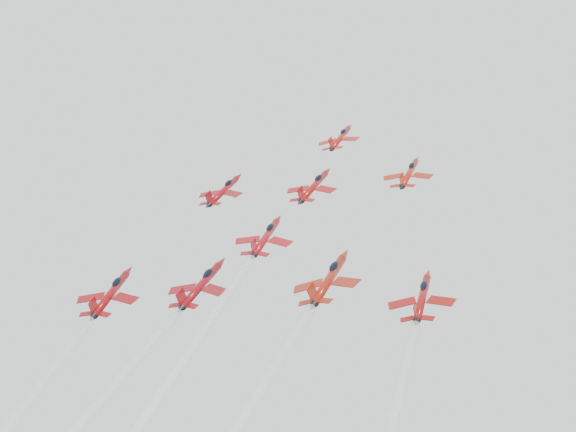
% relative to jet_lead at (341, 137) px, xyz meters
% --- Properties ---
extents(jet_lead, '(8.78, 10.61, 8.61)m').
position_rel_jet_lead_xyz_m(jet_lead, '(0.00, 0.00, 0.00)').
color(jet_lead, '#B21910').
extents(jet_row2_left, '(9.36, 11.32, 9.18)m').
position_rel_jet_lead_xyz_m(jet_row2_left, '(-17.85, -14.46, -11.70)').
color(jet_row2_left, maroon).
extents(jet_row2_center, '(9.51, 11.50, 9.34)m').
position_rel_jet_lead_xyz_m(jet_row2_center, '(0.91, -15.74, -12.74)').
color(jet_row2_center, '#A81210').
extents(jet_row2_right, '(8.64, 10.45, 8.48)m').
position_rel_jet_lead_xyz_m(jet_row2_right, '(17.75, -14.55, -11.78)').
color(jet_row2_right, '#B22010').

